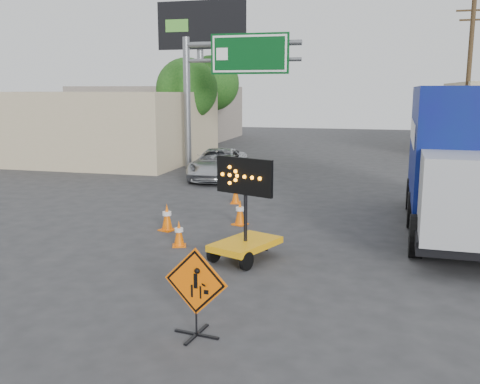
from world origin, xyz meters
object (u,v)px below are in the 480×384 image
at_px(arrow_board, 245,237).
at_px(pickup_truck, 219,164).
at_px(construction_sign, 196,290).
at_px(box_truck, 461,167).

relative_size(arrow_board, pickup_truck, 0.51).
xyz_separation_m(construction_sign, arrow_board, (-0.22, 4.24, -0.24)).
distance_m(arrow_board, pickup_truck, 12.33).
bearing_deg(arrow_board, pickup_truck, 132.20).
distance_m(construction_sign, arrow_board, 4.25).
bearing_deg(construction_sign, pickup_truck, 113.59).
bearing_deg(pickup_truck, box_truck, -44.14).
xyz_separation_m(construction_sign, box_truck, (5.18, 8.51, 1.09)).
bearing_deg(construction_sign, arrow_board, 100.75).
height_order(construction_sign, pickup_truck, construction_sign).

